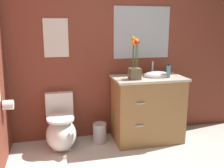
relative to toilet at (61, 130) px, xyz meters
name	(u,v)px	position (x,y,z in m)	size (l,w,h in m)	color
wall_back	(119,47)	(0.84, 0.30, 1.01)	(3.96, 0.05, 2.50)	brown
toilet	(61,130)	(0.00, 0.00, 0.00)	(0.38, 0.59, 0.69)	white
vanity_cabinet	(148,108)	(1.16, -0.03, 0.21)	(0.94, 0.56, 1.06)	#9E7242
flower_vase	(135,64)	(0.94, -0.12, 0.84)	(0.14, 0.14, 0.53)	brown
soap_bottle	(168,71)	(1.40, -0.12, 0.72)	(0.05, 0.05, 0.18)	teal
trash_bin	(100,133)	(0.51, 0.03, -0.11)	(0.18, 0.18, 0.27)	#B7B7BC
wall_poster	(56,38)	(0.00, 0.27, 1.15)	(0.31, 0.01, 0.49)	silver
wall_mirror	(142,33)	(1.16, 0.27, 1.21)	(0.80, 0.01, 0.70)	#B2BCC6
toilet_paper_roll	(8,105)	(-0.57, -0.20, 0.44)	(0.11, 0.11, 0.11)	white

